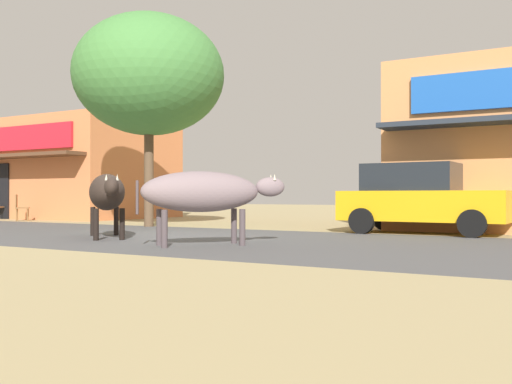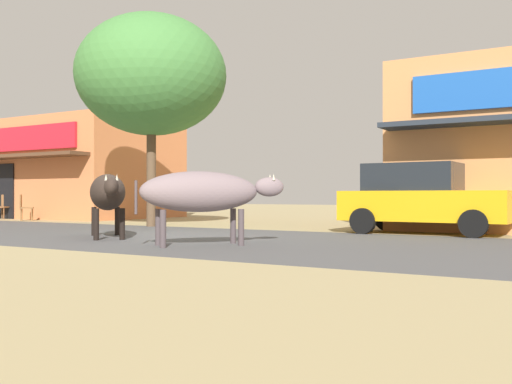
{
  "view_description": "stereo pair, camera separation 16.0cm",
  "coord_description": "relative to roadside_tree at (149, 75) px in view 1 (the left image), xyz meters",
  "views": [
    {
      "loc": [
        8.22,
        -9.83,
        0.9
      ],
      "look_at": [
        2.26,
        0.56,
        0.96
      ],
      "focal_mm": 40.66,
      "sensor_mm": 36.0,
      "label": 1
    },
    {
      "loc": [
        8.35,
        -9.75,
        0.9
      ],
      "look_at": [
        2.26,
        0.56,
        0.96
      ],
      "focal_mm": 40.66,
      "sensor_mm": 36.0,
      "label": 2
    }
  ],
  "objects": [
    {
      "name": "asphalt_road",
      "position": [
        2.69,
        -3.04,
        -4.34
      ],
      "size": [
        72.0,
        6.39,
        0.0
      ],
      "primitive_type": "cube",
      "color": "#4E4D4E",
      "rests_on": "ground"
    },
    {
      "name": "storefront_left_cafe",
      "position": [
        -7.82,
        3.98,
        -2.41
      ],
      "size": [
        8.1,
        6.09,
        3.86
      ],
      "color": "#D17847",
      "rests_on": "ground"
    },
    {
      "name": "cow_near_brown",
      "position": [
        2.17,
        -3.89,
        -3.39
      ],
      "size": [
        2.34,
        2.18,
        1.34
      ],
      "color": "#2F251F",
      "rests_on": "ground"
    },
    {
      "name": "ground",
      "position": [
        2.69,
        -3.04,
        -4.34
      ],
      "size": [
        80.0,
        80.0,
        0.0
      ],
      "primitive_type": "plane",
      "color": "tan"
    },
    {
      "name": "parked_hatchback_car",
      "position": [
        7.51,
        0.82,
        -3.5
      ],
      "size": [
        3.81,
        1.87,
        1.64
      ],
      "color": "gold",
      "rests_on": "ground"
    },
    {
      "name": "cow_far_dark",
      "position": [
        4.97,
        -4.37,
        -3.39
      ],
      "size": [
        2.13,
        2.34,
        1.33
      ],
      "color": "slate",
      "rests_on": "ground"
    },
    {
      "name": "roadside_tree",
      "position": [
        0.0,
        0.0,
        0.0
      ],
      "size": [
        4.32,
        4.32,
        6.08
      ],
      "color": "brown",
      "rests_on": "ground"
    },
    {
      "name": "cafe_chair_near_tree",
      "position": [
        -6.3,
        0.58,
        -3.83
      ],
      "size": [
        0.62,
        0.62,
        0.92
      ],
      "color": "brown",
      "rests_on": "ground"
    }
  ]
}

